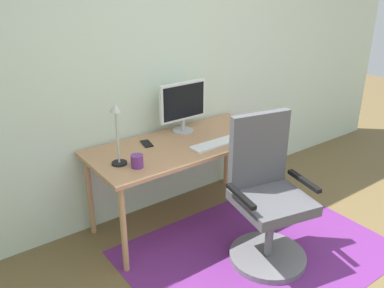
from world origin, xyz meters
TOP-DOWN VIEW (x-y plane):
  - wall_back at (0.00, 2.20)m, footprint 6.00×0.10m
  - area_rug at (0.07, 1.07)m, footprint 1.93×1.43m
  - desk at (-0.12, 1.78)m, footprint 1.55×0.70m
  - monitor at (0.02, 1.99)m, footprint 0.44×0.18m
  - keyboard at (0.06, 1.59)m, footprint 0.43×0.13m
  - computer_mouse at (0.38, 1.60)m, footprint 0.06×0.10m
  - coffee_cup at (-0.64, 1.62)m, footprint 0.09×0.09m
  - cell_phone at (-0.37, 1.93)m, footprint 0.10×0.15m
  - desk_lamp at (-0.72, 1.73)m, footprint 0.11×0.11m
  - office_chair at (0.09, 1.03)m, footprint 0.62×0.58m

SIDE VIEW (x-z plane):
  - area_rug at x=0.07m, z-range 0.00..0.01m
  - office_chair at x=0.09m, z-range -0.11..0.99m
  - desk at x=-0.12m, z-range 0.30..1.02m
  - cell_phone at x=-0.37m, z-range 0.73..0.74m
  - keyboard at x=0.06m, z-range 0.73..0.74m
  - computer_mouse at x=0.38m, z-range 0.73..0.76m
  - coffee_cup at x=-0.64m, z-range 0.73..0.82m
  - monitor at x=0.02m, z-range 0.76..1.19m
  - desk_lamp at x=-0.72m, z-range 0.78..1.23m
  - wall_back at x=0.00m, z-range 0.00..2.60m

